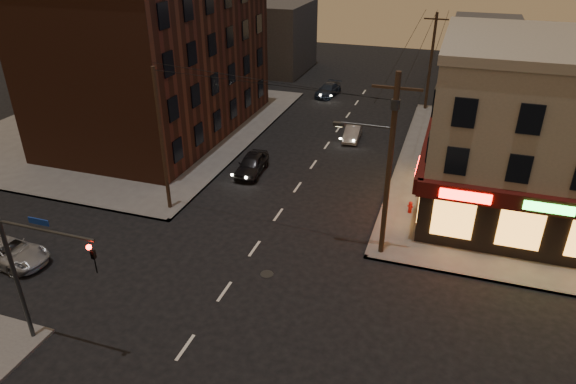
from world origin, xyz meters
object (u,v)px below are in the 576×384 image
at_px(sedan_near, 252,164).
at_px(sedan_mid, 353,133).
at_px(fire_hydrant, 410,206).
at_px(sedan_far, 328,90).
at_px(suv_cross, 8,252).

height_order(sedan_near, sedan_mid, sedan_near).
bearing_deg(fire_hydrant, sedan_far, 116.19).
relative_size(sedan_near, fire_hydrant, 5.43).
height_order(sedan_far, fire_hydrant, sedan_far).
bearing_deg(sedan_near, fire_hydrant, -16.60).
height_order(suv_cross, sedan_mid, suv_cross).
bearing_deg(sedan_near, sedan_mid, 53.27).
distance_m(sedan_far, fire_hydrant, 25.39).
height_order(suv_cross, sedan_near, sedan_near).
xyz_separation_m(suv_cross, sedan_near, (8.16, 14.51, 0.07)).
height_order(sedan_mid, sedan_far, sedan_far).
distance_m(sedan_near, sedan_far, 20.30).
bearing_deg(fire_hydrant, sedan_near, 167.90).
distance_m(suv_cross, sedan_mid, 27.06).
bearing_deg(sedan_mid, sedan_far, 110.89).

